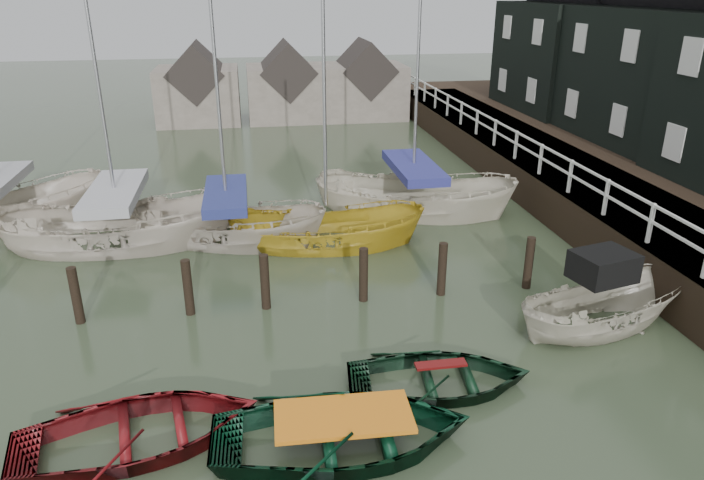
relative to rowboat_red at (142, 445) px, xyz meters
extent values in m
plane|color=#303D26|center=(3.50, 1.58, 0.00)|extent=(120.00, 120.00, 0.00)
cube|color=black|center=(13.00, 11.58, 1.40)|extent=(3.00, 32.00, 0.20)
cube|color=silver|center=(11.50, 11.58, 2.45)|extent=(0.06, 32.00, 0.06)
cube|color=silver|center=(11.50, 11.58, 2.05)|extent=(0.06, 32.00, 0.06)
cube|color=black|center=(18.50, 11.58, 0.00)|extent=(14.00, 38.00, 1.50)
cube|color=black|center=(18.50, 13.58, 4.00)|extent=(6.00, 7.00, 5.00)
cube|color=black|center=(18.50, 20.58, 4.00)|extent=(6.40, 7.00, 5.00)
cylinder|color=black|center=(-2.00, 4.58, 0.50)|extent=(0.22, 0.22, 1.80)
cylinder|color=black|center=(0.50, 4.58, 0.50)|extent=(0.22, 0.22, 1.80)
cylinder|color=black|center=(2.30, 4.58, 0.50)|extent=(0.22, 0.22, 1.80)
cylinder|color=black|center=(4.70, 4.58, 0.50)|extent=(0.22, 0.22, 1.80)
cylinder|color=black|center=(6.70, 4.58, 0.50)|extent=(0.22, 0.22, 1.80)
cylinder|color=black|center=(9.00, 4.58, 0.50)|extent=(0.22, 0.22, 1.80)
cube|color=#665B51|center=(-0.50, 27.58, 1.50)|extent=(4.50, 4.00, 3.00)
cube|color=#282321|center=(-0.50, 27.58, 2.80)|extent=(3.18, 4.08, 3.18)
cube|color=#665B51|center=(4.50, 27.58, 1.50)|extent=(4.50, 4.00, 3.00)
cube|color=#282321|center=(4.50, 27.58, 2.80)|extent=(3.18, 4.08, 3.18)
cube|color=#665B51|center=(9.00, 27.58, 1.50)|extent=(4.50, 4.00, 3.00)
cube|color=#282321|center=(9.00, 27.58, 2.80)|extent=(3.18, 4.08, 3.18)
imported|color=#5F0D10|center=(0.00, 0.00, 0.00)|extent=(4.54, 3.62, 0.84)
imported|color=black|center=(3.39, -0.66, 0.00)|extent=(4.51, 3.30, 0.91)
imported|color=black|center=(5.50, 0.73, 0.00)|extent=(3.82, 2.92, 0.74)
imported|color=#B9B39E|center=(9.81, 2.40, 0.00)|extent=(4.65, 2.63, 1.69)
cube|color=black|center=(9.81, 2.60, 1.44)|extent=(1.50, 1.28, 0.65)
imported|color=beige|center=(-1.86, 9.40, 0.00)|extent=(7.25, 3.01, 2.75)
cylinder|color=#B2B2B7|center=(-1.86, 9.40, 6.19)|extent=(0.10, 0.10, 9.35)
cube|color=#9D9DA2|center=(-1.86, 9.40, 1.63)|extent=(3.98, 1.61, 0.30)
imported|color=beige|center=(1.35, 9.18, 0.00)|extent=(6.64, 4.50, 2.40)
cylinder|color=#B2B2B7|center=(1.35, 9.18, 6.12)|extent=(0.10, 0.10, 9.60)
cube|color=navy|center=(1.35, 9.18, 1.44)|extent=(3.64, 2.44, 0.30)
imported|color=gold|center=(4.27, 8.35, 0.00)|extent=(6.09, 2.99, 2.26)
cylinder|color=#B2B2B7|center=(4.27, 8.35, 4.98)|extent=(0.10, 0.10, 7.48)
imported|color=beige|center=(7.56, 10.75, 0.00)|extent=(7.39, 5.19, 2.67)
cylinder|color=#B2B2B7|center=(7.56, 10.75, 6.64)|extent=(0.10, 0.10, 10.33)
cube|color=navy|center=(7.56, 10.75, 1.59)|extent=(4.04, 2.81, 0.30)
imported|color=beige|center=(-5.91, 11.66, 0.00)|extent=(7.02, 4.90, 2.54)
camera|label=1|loc=(2.13, -9.07, 7.31)|focal=32.00mm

